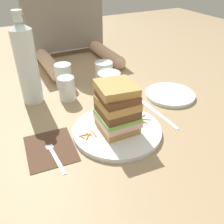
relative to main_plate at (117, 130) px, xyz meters
The scene contains 27 objects.
ground_plane 0.01m from the main_plate, 85.93° to the right, with size 3.00×3.00×0.00m, color #9E8460.
main_plate is the anchor object (origin of this frame).
sandwich 0.08m from the main_plate, 82.58° to the left, with size 0.11×0.12×0.15m.
carrot_shred_0 0.10m from the main_plate, behind, with size 0.00×0.00×0.02m, color orange.
carrot_shred_1 0.07m from the main_plate, behind, with size 0.00×0.00×0.02m, color orange.
carrot_shred_2 0.10m from the main_plate, behind, with size 0.00×0.00×0.03m, color orange.
carrot_shred_3 0.11m from the main_plate, behind, with size 0.00×0.00×0.02m, color orange.
carrot_shred_4 0.09m from the main_plate, behind, with size 0.00×0.00×0.02m, color orange.
carrot_shred_5 0.07m from the main_plate, 167.36° to the left, with size 0.00×0.00×0.02m, color orange.
carrot_shred_6 0.10m from the main_plate, ahead, with size 0.00×0.00×0.03m, color orange.
carrot_shred_7 0.09m from the main_plate, ahead, with size 0.00×0.00×0.02m, color orange.
carrot_shred_8 0.09m from the main_plate, 11.97° to the left, with size 0.00×0.00×0.03m, color orange.
carrot_shred_9 0.08m from the main_plate, ahead, with size 0.00×0.00×0.02m, color orange.
carrot_shred_10 0.10m from the main_plate, ahead, with size 0.00×0.00×0.03m, color orange.
carrot_shred_11 0.08m from the main_plate, ahead, with size 0.00×0.00×0.02m, color orange.
carrot_shred_12 0.09m from the main_plate, ahead, with size 0.00×0.00×0.03m, color orange.
carrot_shred_13 0.08m from the main_plate, 12.35° to the right, with size 0.00×0.00×0.02m, color orange.
napkin_dark 0.20m from the main_plate, behind, with size 0.13×0.16×0.00m, color #4C3323.
fork 0.20m from the main_plate, behind, with size 0.02×0.17×0.00m.
knife 0.17m from the main_plate, ahead, with size 0.02×0.20×0.00m.
juice_glass 0.22m from the main_plate, 69.12° to the left, with size 0.08×0.08×0.10m.
water_bottle 0.38m from the main_plate, 120.83° to the left, with size 0.07×0.07×0.31m.
empty_tumbler_0 0.32m from the main_plate, 71.17° to the left, with size 0.07×0.07×0.10m, color silver.
empty_tumbler_1 0.37m from the main_plate, 96.78° to the left, with size 0.07×0.07×0.09m, color silver.
empty_tumbler_2 0.27m from the main_plate, 104.38° to the left, with size 0.06×0.06×0.09m, color silver.
side_plate 0.30m from the main_plate, 19.99° to the left, with size 0.18×0.18×0.01m, color white.
diner_across 0.77m from the main_plate, 82.74° to the left, with size 0.39×0.45×0.59m.
Camera 1 is at (-0.28, -0.52, 0.46)m, focal length 39.46 mm.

